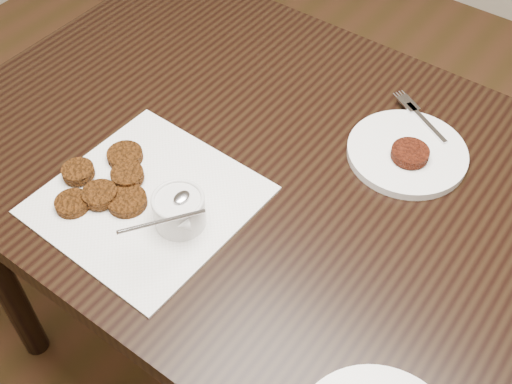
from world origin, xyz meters
TOP-DOWN VIEW (x-y plane):
  - table at (-0.06, 0.14)m, footprint 1.27×0.82m
  - napkin at (-0.21, -0.05)m, footprint 0.32×0.32m
  - sauce_ramekin at (-0.14, -0.06)m, footprint 0.13×0.13m
  - patty_cluster at (-0.28, -0.07)m, footprint 0.21×0.21m
  - plate_with_patty at (0.08, 0.29)m, footprint 0.28×0.28m

SIDE VIEW (x-z plane):
  - table at x=-0.06m, z-range 0.00..0.75m
  - napkin at x=-0.21m, z-range 0.75..0.75m
  - patty_cluster at x=-0.28m, z-range 0.75..0.78m
  - plate_with_patty at x=0.08m, z-range 0.75..0.78m
  - sauce_ramekin at x=-0.14m, z-range 0.75..0.87m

